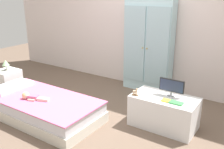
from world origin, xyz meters
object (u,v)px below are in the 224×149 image
(nightstand, at_px, (8,82))
(book_yellow, at_px, (166,101))
(book_green, at_px, (176,103))
(doll, at_px, (30,97))
(tv_monitor, at_px, (172,86))
(rocking_horse_toy, at_px, (136,92))
(table_lamp, at_px, (6,63))
(bed, at_px, (42,108))
(wardrobe, at_px, (148,47))
(tv_stand, at_px, (164,112))

(nightstand, relative_size, book_yellow, 3.84)
(book_green, bearing_deg, doll, -158.19)
(doll, height_order, tv_monitor, tv_monitor)
(nightstand, xyz_separation_m, rocking_horse_toy, (2.27, 0.29, 0.25))
(table_lamp, bearing_deg, bed, -12.84)
(doll, relative_size, wardrobe, 0.25)
(nightstand, height_order, tv_monitor, tv_monitor)
(bed, xyz_separation_m, nightstand, (-1.11, 0.25, 0.07))
(tv_stand, relative_size, book_yellow, 7.45)
(table_lamp, relative_size, book_yellow, 1.60)
(nightstand, relative_size, wardrobe, 0.27)
(table_lamp, relative_size, rocking_horse_toy, 1.71)
(table_lamp, distance_m, tv_stand, 2.67)
(doll, bearing_deg, wardrobe, 65.81)
(nightstand, distance_m, rocking_horse_toy, 2.31)
(bed, relative_size, tv_monitor, 5.22)
(doll, bearing_deg, nightstand, 160.52)
(bed, distance_m, tv_monitor, 1.78)
(book_yellow, bearing_deg, bed, -159.09)
(doll, distance_m, nightstand, 1.10)
(bed, relative_size, wardrobe, 1.08)
(tv_monitor, bearing_deg, book_yellow, -85.79)
(wardrobe, xyz_separation_m, book_yellow, (0.81, -1.14, -0.36))
(doll, xyz_separation_m, book_green, (1.77, 0.71, 0.09))
(bed, bearing_deg, doll, -126.80)
(tv_stand, bearing_deg, book_green, -29.35)
(nightstand, distance_m, table_lamp, 0.33)
(book_yellow, height_order, book_green, book_green)
(tv_stand, bearing_deg, doll, -152.87)
(book_green, bearing_deg, tv_monitor, 126.75)
(wardrobe, relative_size, book_green, 9.72)
(nightstand, height_order, wardrobe, wardrobe)
(nightstand, xyz_separation_m, wardrobe, (1.86, 1.48, 0.57))
(nightstand, distance_m, tv_monitor, 2.73)
(bed, relative_size, rocking_horse_toy, 16.16)
(wardrobe, bearing_deg, tv_stand, -54.04)
(tv_monitor, bearing_deg, bed, -153.30)
(tv_monitor, height_order, book_yellow, tv_monitor)
(rocking_horse_toy, bearing_deg, tv_monitor, 31.87)
(nightstand, height_order, rocking_horse_toy, rocking_horse_toy)
(doll, distance_m, wardrobe, 2.07)
(book_yellow, relative_size, book_green, 0.69)
(table_lamp, height_order, wardrobe, wardrobe)
(doll, relative_size, tv_stand, 0.47)
(tv_stand, bearing_deg, table_lamp, -170.28)
(bed, relative_size, book_green, 10.45)
(bed, bearing_deg, nightstand, 167.16)
(bed, distance_m, tv_stand, 1.66)
(nightstand, distance_m, book_green, 2.82)
(wardrobe, xyz_separation_m, rocking_horse_toy, (0.42, -1.20, -0.32))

